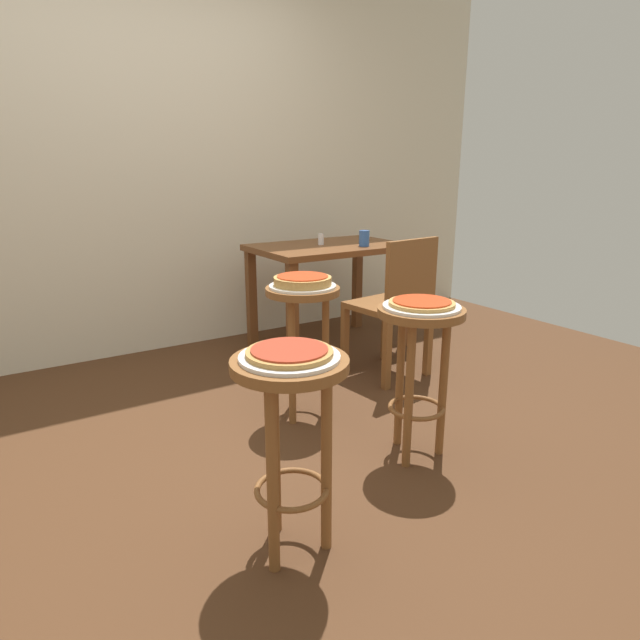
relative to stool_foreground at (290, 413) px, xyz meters
The scene contains 15 objects.
ground_plane 0.87m from the stool_foreground, 79.06° to the left, with size 6.00×6.00×0.00m, color #4C2D19.
back_wall 2.57m from the stool_foreground, 86.69° to the left, with size 6.00×0.10×3.00m, color beige.
stool_foreground is the anchor object (origin of this frame).
serving_plate_foreground 0.19m from the stool_foreground, behind, with size 0.31×0.31×0.01m, color silver.
pizza_foreground 0.20m from the stool_foreground, 104.04° to the left, with size 0.27×0.27×0.02m.
stool_middle 0.80m from the stool_foreground, 17.53° to the left, with size 0.36×0.36×0.67m.
serving_plate_middle 0.82m from the stool_foreground, 17.53° to the left, with size 0.32×0.32×0.01m, color silver.
pizza_middle 0.82m from the stool_foreground, 17.53° to the left, with size 0.27×0.27×0.02m.
stool_leftside 1.02m from the stool_foreground, 56.89° to the left, with size 0.36×0.36×0.67m.
serving_plate_leftside 1.03m from the stool_foreground, 56.89° to the left, with size 0.33×0.33×0.01m, color white.
pizza_leftside 1.04m from the stool_foreground, 56.89° to the left, with size 0.28×0.28×0.05m.
dining_table 2.14m from the stool_foreground, 53.17° to the left, with size 1.02×0.68×0.73m.
cup_near_edge 2.11m from the stool_foreground, 46.63° to the left, with size 0.07×0.07×0.10m, color #3360B2.
condiment_shaker 2.15m from the stool_foreground, 54.66° to the left, with size 0.04×0.04×0.08m, color white.
wooden_chair 1.64m from the stool_foreground, 38.03° to the left, with size 0.44×0.44×0.85m.
Camera 1 is at (-0.87, -2.03, 1.22)m, focal length 29.85 mm.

